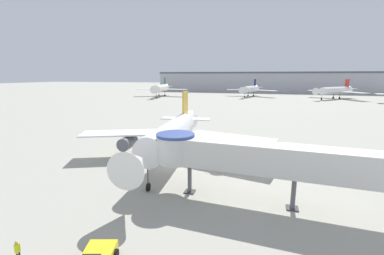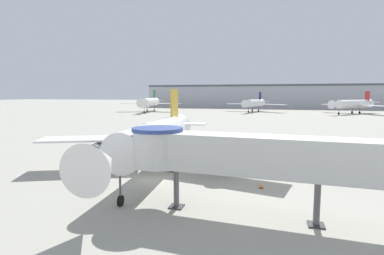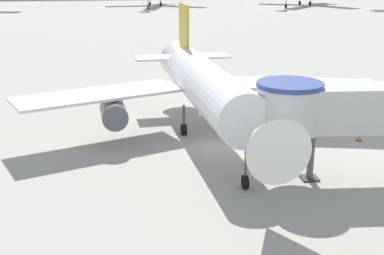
% 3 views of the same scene
% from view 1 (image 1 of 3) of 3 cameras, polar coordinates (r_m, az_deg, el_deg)
% --- Properties ---
extents(ground_plane, '(800.00, 800.00, 0.00)m').
position_cam_1_polar(ground_plane, '(36.07, -5.14, -8.74)').
color(ground_plane, '#9E9B8E').
extents(main_airplane, '(29.84, 27.15, 9.74)m').
position_cam_1_polar(main_airplane, '(36.72, -4.62, -1.65)').
color(main_airplane, white).
rests_on(main_airplane, ground_plane).
extents(jet_bridge, '(22.12, 4.67, 6.40)m').
position_cam_1_polar(jet_bridge, '(25.68, 12.07, -6.29)').
color(jet_bridge, silver).
rests_on(jet_bridge, ground_plane).
extents(traffic_cone_starboard_wing, '(0.41, 0.41, 0.68)m').
position_cam_1_polar(traffic_cone_starboard_wing, '(33.91, 13.47, -9.79)').
color(traffic_cone_starboard_wing, black).
rests_on(traffic_cone_starboard_wing, ground_plane).
extents(ground_crew_marshaller, '(0.21, 0.32, 1.64)m').
position_cam_1_polar(ground_crew_marshaller, '(22.37, -34.27, -21.62)').
color(ground_crew_marshaller, '#1E2338').
rests_on(ground_crew_marshaller, ground_plane).
extents(background_jet_navy_tail, '(30.10, 26.87, 10.22)m').
position_cam_1_polar(background_jet_navy_tail, '(157.74, 12.80, 8.33)').
color(background_jet_navy_tail, silver).
rests_on(background_jet_navy_tail, ground_plane).
extents(background_jet_green_tail, '(31.65, 32.30, 11.33)m').
position_cam_1_polar(background_jet_green_tail, '(156.27, -6.90, 8.67)').
color(background_jet_green_tail, white).
rests_on(background_jet_green_tail, ground_plane).
extents(background_jet_red_tail, '(26.87, 28.13, 10.40)m').
position_cam_1_polar(background_jet_red_tail, '(158.33, 29.19, 7.20)').
color(background_jet_red_tail, white).
rests_on(background_jet_red_tail, ground_plane).
extents(terminal_building, '(162.19, 21.85, 15.12)m').
position_cam_1_polar(terminal_building, '(206.56, 15.64, 9.73)').
color(terminal_building, '#A8A8B2').
rests_on(terminal_building, ground_plane).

